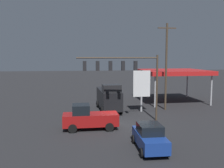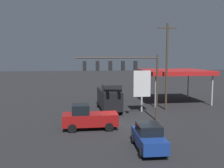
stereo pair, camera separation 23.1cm
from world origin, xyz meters
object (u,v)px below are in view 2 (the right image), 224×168
price_sign (142,85)px  pickup_parked (89,118)px  delivery_truck (109,98)px  utility_pole (167,65)px  sedan_far (149,137)px  traffic_signal_assembly (124,70)px

price_sign → pickup_parked: bearing=44.0°
delivery_truck → utility_pole: bearing=84.7°
pickup_parked → sedan_far: bearing=125.5°
price_sign → sedan_far: bearing=77.4°
utility_pole → price_sign: bearing=9.7°
traffic_signal_assembly → utility_pole: utility_pole is taller
traffic_signal_assembly → price_sign: bearing=-125.4°
traffic_signal_assembly → sedan_far: (-0.35, 8.17, -4.50)m
price_sign → pickup_parked: size_ratio=0.99×
utility_pole → price_sign: utility_pole is taller
traffic_signal_assembly → price_sign: (-3.19, -4.50, -2.05)m
traffic_signal_assembly → pickup_parked: (3.79, 2.24, -4.34)m
sedan_far → delivery_truck: bearing=-173.0°
pickup_parked → price_sign: bearing=-135.5°
traffic_signal_assembly → utility_pole: (-6.58, -5.08, 0.38)m
sedan_far → delivery_truck: delivery_truck is taller
utility_pole → sedan_far: utility_pole is taller
utility_pole → pickup_parked: 13.54m
pickup_parked → sedan_far: (-4.14, 5.93, -0.16)m
utility_pole → sedan_far: (6.23, 13.25, -4.88)m
sedan_far → price_sign: bearing=169.7°
traffic_signal_assembly → price_sign: traffic_signal_assembly is taller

